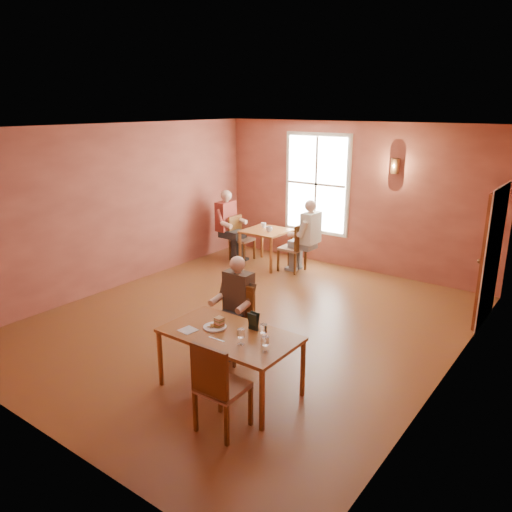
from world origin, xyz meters
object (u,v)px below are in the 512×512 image
Objects in this scene: main_table at (230,362)px; diner_white at (294,237)px; chair_empty at (223,385)px; diner_main at (230,313)px; diner_maroon at (241,227)px; chair_diner_main at (232,323)px; chair_diner_white at (292,247)px; second_table at (266,248)px; chair_diner_maroon at (242,238)px.

diner_white is at bearing 112.88° from main_table.
diner_main is at bearing 124.64° from chair_empty.
diner_maroon is (-1.36, 0.00, 0.01)m from diner_white.
chair_diner_main is at bearing -90.00° from diner_main.
chair_diner_white reaches higher than main_table.
second_table is at bearing 120.17° from main_table.
diner_maroon is at bearing -53.68° from chair_diner_main.
chair_diner_maroon is (-1.30, 0.00, -0.02)m from chair_diner_white.
main_table is 1.60× the size of chair_diner_main.
chair_diner_main is at bearing -159.79° from chair_diner_white.
chair_diner_maroon is at bearing 90.00° from diner_maroon.
chair_diner_maroon is (-2.63, 3.62, -0.01)m from chair_diner_main.
main_table is 4.65m from diner_white.
chair_empty is 1.18× the size of second_table.
diner_maroon is (-2.66, 3.62, 0.24)m from chair_diner_main.
diner_white is 1.36m from diner_maroon.
chair_diner_main is at bearing 36.32° from diner_maroon.
diner_maroon is (-3.57, 4.90, 0.22)m from chair_empty.
chair_diner_main is at bearing 36.01° from chair_diner_maroon.
chair_diner_main is at bearing -61.30° from second_table.
second_table reaches higher than main_table.
diner_white reaches higher than diner_main.
diner_white is at bearing -70.21° from chair_diner_main.
diner_main is at bearing 128.88° from main_table.
chair_diner_white reaches higher than chair_diner_main.
diner_white is 1.50× the size of chair_diner_maroon.
chair_diner_white is (-1.33, 3.65, -0.15)m from diner_main.
diner_white is 1.35m from chair_diner_maroon.
diner_main is 4.17m from second_table.
diner_maroon reaches higher than diner_white.
main_table is at bearing -156.77° from chair_diner_white.
second_table is (-2.89, 4.90, -0.13)m from chair_empty.
chair_diner_maroon is at bearing 90.00° from chair_diner_white.
chair_diner_white is 1.30m from chair_diner_maroon.
chair_diner_white is at bearing 90.00° from chair_diner_maroon.
diner_main is at bearing 36.10° from diner_maroon.
second_table is 0.66m from chair_diner_white.
chair_diner_white is 1.35m from diner_maroon.
chair_diner_maroon is (-3.54, 4.90, -0.03)m from chair_empty.
chair_diner_main is 1.14× the size of second_table.
main_table is 1.58× the size of chair_diner_white.
diner_white is (0.03, 0.00, 0.22)m from chair_diner_white.
diner_white reaches higher than chair_diner_maroon.
second_table is 0.86× the size of chair_diner_white.
chair_diner_main is 3.86m from chair_diner_white.
chair_diner_main is 0.98× the size of chair_diner_white.
chair_diner_main reaches higher than main_table.
chair_diner_maroon is (-1.33, 0.00, -0.24)m from diner_white.
chair_diner_main is 0.96× the size of chair_empty.
main_table is 1.22× the size of diner_main.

